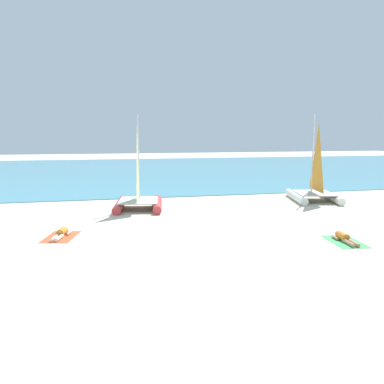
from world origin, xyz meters
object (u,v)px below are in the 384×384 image
object	(u,v)px
towel_left	(61,237)
sunbather_left	(61,233)
sunbather_right	(344,238)
sailboat_red	(139,195)
towel_right	(345,242)
sailboat_white	(314,188)

from	to	relation	value
towel_left	sunbather_left	size ratio (longest dim) A/B	1.22
towel_left	sunbather_right	xyz separation A→B (m)	(10.43, -3.13, 0.13)
sailboat_red	sunbather_left	size ratio (longest dim) A/B	3.23
sunbather_left	towel_right	bearing A→B (deg)	-4.31
sailboat_white	towel_left	xyz separation A→B (m)	(-14.14, -5.64, -0.77)
sailboat_red	sunbather_left	distance (m)	6.45
sailboat_red	sailboat_white	world-z (taller)	sailboat_white
sailboat_white	towel_right	size ratio (longest dim) A/B	2.73
sailboat_red	sailboat_white	bearing A→B (deg)	10.43
sailboat_red	towel_right	world-z (taller)	sailboat_red
towel_right	sunbather_left	bearing A→B (deg)	162.60
towel_left	towel_right	size ratio (longest dim) A/B	1.00
sailboat_red	sunbather_right	world-z (taller)	sailboat_red
towel_right	sailboat_red	bearing A→B (deg)	128.43
sailboat_white	towel_left	size ratio (longest dim) A/B	2.73
sunbather_left	sunbather_right	world-z (taller)	same
towel_right	sunbather_right	xyz separation A→B (m)	(0.01, 0.07, 0.13)
towel_right	sailboat_white	bearing A→B (deg)	67.14
sailboat_red	sunbather_right	size ratio (longest dim) A/B	3.21
sunbather_left	towel_right	size ratio (longest dim) A/B	0.82
sailboat_red	towel_left	size ratio (longest dim) A/B	2.65
sailboat_red	towel_left	world-z (taller)	sailboat_red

